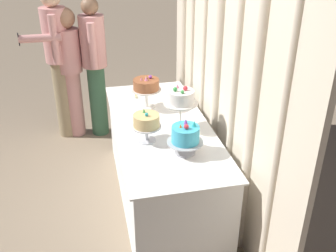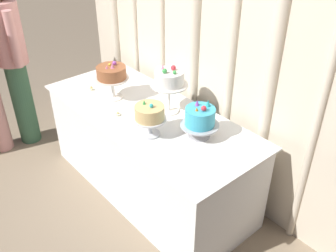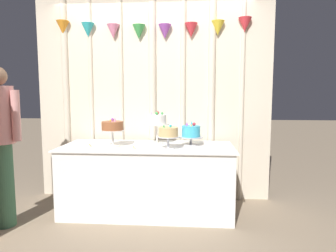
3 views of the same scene
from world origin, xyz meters
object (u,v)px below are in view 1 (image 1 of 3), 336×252
tealight_far_left (136,97)px  guest_girl_blue_dress (69,66)px  cake_display_rightmost (185,136)px  cake_display_midleft (181,99)px  guest_man_pink_jacket (58,56)px  cake_table (162,162)px  tealight_near_left (137,120)px  cake_display_midright (146,122)px  cake_display_leftmost (146,86)px  guest_man_dark_suit (95,62)px

tealight_far_left → guest_girl_blue_dress: 1.07m
cake_display_rightmost → cake_display_midleft: bearing=171.0°
cake_display_midleft → guest_man_pink_jacket: size_ratio=0.22×
cake_table → tealight_near_left: 0.46m
cake_table → guest_man_pink_jacket: 1.83m
cake_display_midleft → tealight_far_left: size_ratio=10.05×
cake_table → tealight_near_left: bearing=-121.1°
cake_display_rightmost → guest_man_pink_jacket: size_ratio=0.16×
cake_display_midleft → cake_display_midright: 0.37m
guest_man_pink_jacket → guest_girl_blue_dress: 0.16m
cake_display_rightmost → tealight_far_left: (-1.12, -0.22, -0.14)m
cake_table → cake_display_rightmost: bearing=9.5°
cake_display_leftmost → tealight_far_left: bearing=-164.2°
cake_display_midleft → tealight_near_left: size_ratio=9.07×
cake_display_rightmost → guest_man_dark_suit: size_ratio=0.17×
guest_man_dark_suit → guest_man_pink_jacket: size_ratio=0.93×
cake_display_rightmost → guest_girl_blue_dress: size_ratio=0.18×
cake_display_midleft → cake_display_rightmost: size_ratio=1.40×
cake_display_midright → tealight_far_left: cake_display_midright is taller
tealight_near_left → cake_display_leftmost: bearing=152.9°
cake_table → cake_display_rightmost: (0.50, 0.08, 0.54)m
cake_display_midright → guest_man_dark_suit: bearing=-169.3°
tealight_far_left → guest_girl_blue_dress: (-0.84, -0.65, 0.09)m
cake_display_leftmost → cake_display_midleft: cake_display_midleft is taller
cake_display_midright → tealight_near_left: cake_display_midright is taller
cake_table → cake_display_leftmost: 0.72m
tealight_far_left → guest_man_dark_suit: (-0.80, -0.36, 0.13)m
cake_display_midright → cake_display_rightmost: bearing=46.4°
cake_table → cake_display_midright: bearing=-34.5°
cake_display_leftmost → guest_girl_blue_dress: size_ratio=0.21×
cake_display_leftmost → guest_man_pink_jacket: (-1.09, -0.82, 0.00)m
cake_display_midleft → tealight_near_left: cake_display_midleft is taller
cake_table → guest_man_dark_suit: bearing=-161.1°
cake_display_midleft → tealight_far_left: 0.82m
guest_man_dark_suit → cake_display_leftmost: bearing=22.2°
cake_display_rightmost → tealight_near_left: cake_display_rightmost is taller
cake_display_leftmost → cake_table: bearing=9.5°
cake_table → tealight_near_left: (-0.12, -0.20, 0.40)m
guest_man_pink_jacket → cake_display_midleft: bearing=33.3°
cake_display_leftmost → cake_display_midright: cake_display_leftmost is taller
cake_table → cake_display_leftmost: (-0.38, -0.06, 0.61)m
cake_table → tealight_near_left: size_ratio=45.68×
cake_display_leftmost → tealight_near_left: (0.26, -0.14, -0.21)m
cake_display_leftmost → cake_display_rightmost: size_ratio=1.19×
tealight_far_left → cake_display_rightmost: bearing=10.9°
cake_table → guest_man_dark_suit: guest_man_dark_suit is taller
cake_display_rightmost → guest_man_dark_suit: bearing=-163.4°
guest_girl_blue_dress → guest_man_pink_jacket: bearing=-93.2°
tealight_far_left → guest_man_pink_jacket: 1.16m
tealight_near_left → guest_man_dark_suit: (-1.31, -0.29, 0.13)m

